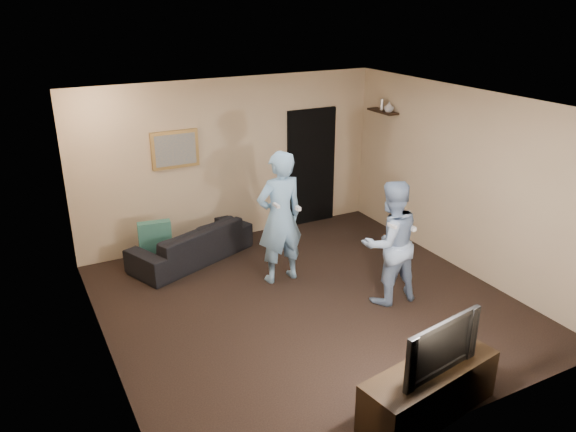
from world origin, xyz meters
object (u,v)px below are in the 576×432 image
television (434,343)px  wii_player_left (280,218)px  sofa (191,243)px  wii_player_right (390,243)px  tv_console (429,391)px

television → wii_player_left: wii_player_left is taller
sofa → wii_player_left: 1.62m
wii_player_right → television: bearing=-116.5°
tv_console → wii_player_left: bearing=81.0°
television → sofa: bearing=92.8°
sofa → wii_player_right: bearing=106.8°
tv_console → television: size_ratio=1.54×
television → wii_player_right: size_ratio=0.58×
tv_console → television: television is taller
television → wii_player_right: wii_player_right is taller
wii_player_left → wii_player_right: 1.52m
sofa → wii_player_left: (0.90, -1.18, 0.66)m
tv_console → wii_player_left: (-0.01, 3.10, 0.68)m
tv_console → television: 0.54m
television → wii_player_left: bearing=81.0°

